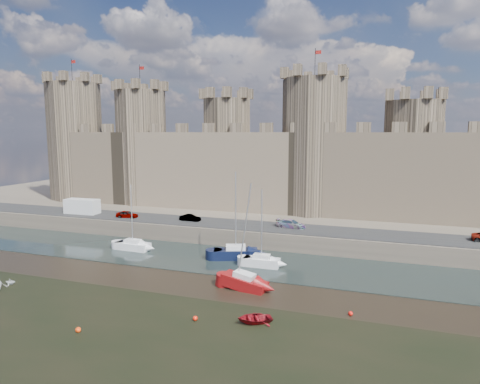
# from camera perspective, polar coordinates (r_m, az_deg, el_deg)

# --- Properties ---
(ground) EXTENTS (160.00, 160.00, 0.00)m
(ground) POSITION_cam_1_polar(r_m,az_deg,el_deg) (34.26, -8.64, -21.10)
(ground) COLOR black
(ground) RESTS_ON ground
(water_channel) EXTENTS (160.00, 12.00, 0.08)m
(water_channel) POSITION_cam_1_polar(r_m,az_deg,el_deg) (54.92, 3.16, -9.54)
(water_channel) COLOR black
(water_channel) RESTS_ON ground
(quay) EXTENTS (160.00, 60.00, 2.50)m
(quay) POSITION_cam_1_polar(r_m,az_deg,el_deg) (88.89, 9.50, -2.01)
(quay) COLOR #4C443A
(quay) RESTS_ON ground
(road) EXTENTS (160.00, 7.00, 0.10)m
(road) POSITION_cam_1_polar(r_m,az_deg,el_deg) (63.61, 5.63, -4.77)
(road) COLOR black
(road) RESTS_ON quay
(castle) EXTENTS (108.50, 11.00, 29.00)m
(castle) POSITION_cam_1_polar(r_m,az_deg,el_deg) (76.01, 7.70, 4.25)
(castle) COLOR #42382B
(castle) RESTS_ON quay
(car_0) EXTENTS (3.74, 1.89, 1.22)m
(car_0) POSITION_cam_1_polar(r_m,az_deg,el_deg) (72.89, -14.83, -2.90)
(car_0) COLOR gray
(car_0) RESTS_ON quay
(car_1) EXTENTS (3.40, 1.21, 1.12)m
(car_1) POSITION_cam_1_polar(r_m,az_deg,el_deg) (68.33, -6.67, -3.45)
(car_1) COLOR gray
(car_1) RESTS_ON quay
(car_2) EXTENTS (4.55, 2.37, 1.26)m
(car_2) POSITION_cam_1_polar(r_m,az_deg,el_deg) (63.69, 6.82, -4.23)
(car_2) COLOR gray
(car_2) RESTS_ON quay
(van) EXTENTS (5.98, 2.59, 2.57)m
(van) POSITION_cam_1_polar(r_m,az_deg,el_deg) (78.70, -20.31, -1.84)
(van) COLOR silver
(van) RESTS_ON quay
(sailboat_0) EXTENTS (5.05, 2.17, 9.28)m
(sailboat_0) POSITION_cam_1_polar(r_m,az_deg,el_deg) (62.69, -14.11, -6.87)
(sailboat_0) COLOR silver
(sailboat_0) RESTS_ON ground
(sailboat_1) EXTENTS (6.14, 4.10, 11.47)m
(sailboat_1) POSITION_cam_1_polar(r_m,az_deg,el_deg) (56.62, -0.57, -8.09)
(sailboat_1) COLOR black
(sailboat_1) RESTS_ON ground
(sailboat_2) EXTENTS (4.49, 1.80, 9.65)m
(sailboat_2) POSITION_cam_1_polar(r_m,az_deg,el_deg) (53.62, 2.87, -9.14)
(sailboat_2) COLOR silver
(sailboat_2) RESTS_ON ground
(sailboat_4) EXTENTS (5.12, 2.61, 11.43)m
(sailboat_4) POSITION_cam_1_polar(r_m,az_deg,el_deg) (46.42, 0.59, -11.86)
(sailboat_4) COLOR maroon
(sailboat_4) RESTS_ON ground
(dinghy_3) EXTENTS (1.33, 1.18, 0.64)m
(dinghy_3) POSITION_cam_1_polar(r_m,az_deg,el_deg) (54.07, -28.29, -10.50)
(dinghy_3) COLOR silver
(dinghy_3) RESTS_ON ground
(dinghy_4) EXTENTS (3.86, 3.64, 0.65)m
(dinghy_4) POSITION_cam_1_polar(r_m,az_deg,el_deg) (39.04, 1.96, -16.64)
(dinghy_4) COLOR maroon
(dinghy_4) RESTS_ON ground
(buoy_1) EXTENTS (0.44, 0.44, 0.44)m
(buoy_1) POSITION_cam_1_polar(r_m,az_deg,el_deg) (39.72, -5.98, -16.40)
(buoy_1) COLOR #FF220B
(buoy_1) RESTS_ON ground
(buoy_3) EXTENTS (0.42, 0.42, 0.42)m
(buoy_3) POSITION_cam_1_polar(r_m,az_deg,el_deg) (41.72, 14.53, -15.41)
(buoy_3) COLOR #FD140B
(buoy_3) RESTS_ON ground
(buoy_4) EXTENTS (0.46, 0.46, 0.46)m
(buoy_4) POSITION_cam_1_polar(r_m,az_deg,el_deg) (39.86, -20.77, -16.80)
(buoy_4) COLOR #FF3F0B
(buoy_4) RESTS_ON ground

